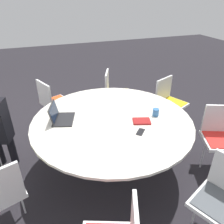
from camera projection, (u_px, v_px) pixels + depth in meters
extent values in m
plane|color=black|center=(112.00, 164.00, 3.07)|extent=(16.00, 16.00, 0.00)
cylinder|color=#B7B7BC|center=(112.00, 164.00, 3.06)|extent=(0.62, 0.62, 0.02)
cylinder|color=#B7B7BC|center=(112.00, 143.00, 2.89)|extent=(0.16, 0.16, 0.70)
cylinder|color=silver|center=(112.00, 120.00, 2.71)|extent=(1.97, 1.97, 0.03)
cylinder|color=silver|center=(22.00, 200.00, 2.30)|extent=(0.02, 0.02, 0.43)
cube|color=silver|center=(219.00, 206.00, 1.96)|extent=(0.57, 0.56, 0.04)
cube|color=#4C5156|center=(220.00, 204.00, 1.95)|extent=(0.50, 0.49, 0.01)
cylinder|color=silver|center=(195.00, 210.00, 2.19)|extent=(0.02, 0.02, 0.43)
cube|color=silver|center=(221.00, 141.00, 2.80)|extent=(0.55, 0.57, 0.04)
cube|color=red|center=(222.00, 140.00, 2.78)|extent=(0.49, 0.50, 0.01)
cube|color=silver|center=(219.00, 119.00, 2.86)|extent=(0.19, 0.40, 0.40)
cylinder|color=silver|center=(203.00, 155.00, 2.92)|extent=(0.02, 0.02, 0.43)
cube|color=silver|center=(172.00, 104.00, 3.69)|extent=(0.56, 0.57, 0.04)
cube|color=gold|center=(172.00, 103.00, 3.68)|extent=(0.50, 0.50, 0.01)
cube|color=silver|center=(164.00, 89.00, 3.71)|extent=(0.20, 0.39, 0.40)
cylinder|color=silver|center=(176.00, 113.00, 3.92)|extent=(0.02, 0.02, 0.43)
cylinder|color=silver|center=(164.00, 120.00, 3.70)|extent=(0.02, 0.02, 0.43)
cube|color=silver|center=(117.00, 94.00, 4.07)|extent=(0.57, 0.56, 0.04)
cube|color=gold|center=(117.00, 93.00, 4.06)|extent=(0.50, 0.49, 0.01)
cube|color=silver|center=(107.00, 82.00, 3.97)|extent=(0.39, 0.20, 0.40)
cylinder|color=silver|center=(118.00, 101.00, 4.34)|extent=(0.02, 0.02, 0.43)
cylinder|color=silver|center=(117.00, 109.00, 4.03)|extent=(0.02, 0.02, 0.43)
cube|color=silver|center=(57.00, 103.00, 3.75)|extent=(0.57, 0.56, 0.04)
cube|color=#E04C1E|center=(57.00, 101.00, 3.74)|extent=(0.50, 0.49, 0.01)
cube|color=silver|center=(44.00, 94.00, 3.52)|extent=(0.40, 0.19, 0.40)
cylinder|color=silver|center=(53.00, 111.00, 3.98)|extent=(0.02, 0.02, 0.43)
cylinder|color=silver|center=(64.00, 118.00, 3.75)|extent=(0.02, 0.02, 0.43)
cylinder|color=black|center=(12.00, 149.00, 3.00)|extent=(0.10, 0.10, 0.47)
cube|color=#232326|center=(64.00, 119.00, 2.68)|extent=(0.38, 0.33, 0.02)
cube|color=#232326|center=(54.00, 112.00, 2.63)|extent=(0.33, 0.15, 0.20)
cube|color=black|center=(54.00, 112.00, 2.63)|extent=(0.29, 0.13, 0.17)
cube|color=maroon|center=(142.00, 121.00, 2.64)|extent=(0.21, 0.25, 0.02)
cylinder|color=#33669E|center=(156.00, 112.00, 2.76)|extent=(0.08, 0.08, 0.09)
cube|color=black|center=(140.00, 132.00, 2.45)|extent=(0.15, 0.15, 0.01)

